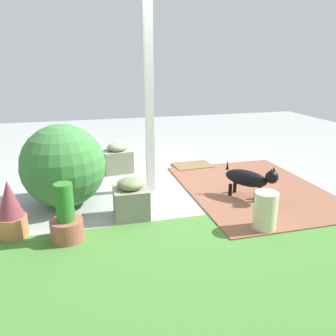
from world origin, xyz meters
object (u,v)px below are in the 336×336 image
dog (250,179)px  terracotta_pot_spiky (11,210)px  stone_planter_far (131,199)px  ceramic_urn (265,211)px  doormat (193,166)px  porch_pillar (149,97)px  terracotta_pot_tall (66,220)px  terracotta_pot_broad (73,162)px  round_shrub (63,166)px  stone_planter_nearest (117,159)px

dog → terracotta_pot_spiky: bearing=5.4°
terracotta_pot_spiky → dog: terracotta_pot_spiky is taller
dog → stone_planter_far: bearing=4.2°
ceramic_urn → doormat: (0.01, -2.28, -0.19)m
porch_pillar → terracotta_pot_spiky: bearing=29.2°
porch_pillar → terracotta_pot_tall: size_ratio=4.22×
terracotta_pot_broad → ceramic_urn: 2.83m
porch_pillar → round_shrub: 1.35m
dog → ceramic_urn: 0.82m
stone_planter_far → terracotta_pot_tall: (0.69, 0.36, -0.00)m
porch_pillar → stone_planter_far: 1.34m
stone_planter_far → terracotta_pot_broad: size_ratio=1.00×
stone_planter_nearest → terracotta_pot_broad: (0.67, 0.24, 0.06)m
ceramic_urn → round_shrub: bearing=-30.9°
terracotta_pot_tall → ceramic_urn: (-1.99, 0.31, -0.00)m
round_shrub → doormat: bearing=-151.8°
ceramic_urn → stone_planter_nearest: bearing=-61.8°
stone_planter_far → ceramic_urn: (-1.30, 0.67, -0.01)m
stone_planter_nearest → dog: dog is taller
round_shrub → dog: bearing=169.2°
round_shrub → porch_pillar: bearing=-169.3°
terracotta_pot_tall → terracotta_pot_broad: (-0.08, -1.78, 0.07)m
stone_planter_far → terracotta_pot_tall: bearing=27.3°
terracotta_pot_broad → terracotta_pot_spiky: (0.60, 1.56, 0.00)m
terracotta_pot_tall → dog: terracotta_pot_tall is taller
stone_planter_far → terracotta_pot_tall: size_ratio=0.78×
terracotta_pot_broad → doormat: bearing=-174.1°
stone_planter_nearest → stone_planter_far: bearing=88.3°
dog → stone_planter_nearest: bearing=-46.3°
stone_planter_nearest → stone_planter_far: 1.66m
stone_planter_nearest → stone_planter_far: (0.05, 1.66, -0.01)m
terracotta_pot_tall → terracotta_pot_spiky: (0.52, -0.21, 0.07)m
round_shrub → dog: (-2.24, 0.43, -0.22)m
terracotta_pot_tall → ceramic_urn: bearing=171.2°
porch_pillar → stone_planter_far: size_ratio=5.43×
terracotta_pot_tall → stone_planter_far: bearing=-152.7°
round_shrub → stone_planter_far: bearing=143.0°
ceramic_urn → doormat: 2.29m
dog → doormat: bearing=-81.1°
stone_planter_nearest → stone_planter_far: size_ratio=1.03×
doormat → terracotta_pot_tall: bearing=44.8°
ceramic_urn → porch_pillar: bearing=-57.3°
doormat → round_shrub: bearing=28.2°
stone_planter_nearest → doormat: size_ratio=0.76×
terracotta_pot_broad → dog: bearing=148.7°
dog → round_shrub: bearing=-10.8°
stone_planter_far → doormat: (-1.29, -1.62, -0.20)m
stone_planter_nearest → terracotta_pot_tall: 2.15m
stone_planter_far → terracotta_pot_broad: bearing=-66.4°
terracotta_pot_tall → terracotta_pot_spiky: 0.57m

